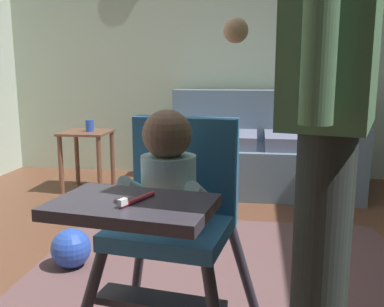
{
  "coord_description": "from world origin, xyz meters",
  "views": [
    {
      "loc": [
        0.33,
        -1.84,
        1.04
      ],
      "look_at": [
        0.12,
        -0.41,
        0.76
      ],
      "focal_mm": 40.85,
      "sensor_mm": 36.0,
      "label": 1
    }
  ],
  "objects_px": {
    "high_chair": "(171,201)",
    "toy_ball": "(71,248)",
    "side_table": "(87,147)",
    "couch": "(261,151)",
    "sippy_cup": "(90,126)",
    "adult_standing": "(328,111)"
  },
  "relations": [
    {
      "from": "adult_standing",
      "to": "sippy_cup",
      "type": "bearing_deg",
      "value": -39.84
    },
    {
      "from": "high_chair",
      "to": "toy_ball",
      "type": "xyz_separation_m",
      "value": [
        -0.7,
        0.77,
        -0.53
      ]
    },
    {
      "from": "couch",
      "to": "sippy_cup",
      "type": "distance_m",
      "value": 1.52
    },
    {
      "from": "toy_ball",
      "to": "sippy_cup",
      "type": "xyz_separation_m",
      "value": [
        -0.46,
        1.5,
        0.46
      ]
    },
    {
      "from": "couch",
      "to": "toy_ball",
      "type": "distance_m",
      "value": 2.06
    },
    {
      "from": "couch",
      "to": "sippy_cup",
      "type": "bearing_deg",
      "value": -79.34
    },
    {
      "from": "high_chair",
      "to": "side_table",
      "type": "xyz_separation_m",
      "value": [
        -1.2,
        2.27,
        -0.25
      ]
    },
    {
      "from": "high_chair",
      "to": "adult_standing",
      "type": "bearing_deg",
      "value": 81.98
    },
    {
      "from": "toy_ball",
      "to": "sippy_cup",
      "type": "distance_m",
      "value": 1.64
    },
    {
      "from": "high_chair",
      "to": "sippy_cup",
      "type": "xyz_separation_m",
      "value": [
        -1.16,
        2.27,
        -0.06
      ]
    },
    {
      "from": "toy_ball",
      "to": "side_table",
      "type": "height_order",
      "value": "side_table"
    },
    {
      "from": "adult_standing",
      "to": "sippy_cup",
      "type": "relative_size",
      "value": 16.49
    },
    {
      "from": "couch",
      "to": "side_table",
      "type": "relative_size",
      "value": 3.19
    },
    {
      "from": "high_chair",
      "to": "side_table",
      "type": "relative_size",
      "value": 1.79
    },
    {
      "from": "toy_ball",
      "to": "sippy_cup",
      "type": "height_order",
      "value": "sippy_cup"
    },
    {
      "from": "adult_standing",
      "to": "side_table",
      "type": "distance_m",
      "value": 2.96
    },
    {
      "from": "high_chair",
      "to": "sippy_cup",
      "type": "relative_size",
      "value": 9.31
    },
    {
      "from": "adult_standing",
      "to": "sippy_cup",
      "type": "xyz_separation_m",
      "value": [
        -1.61,
        2.4,
        -0.37
      ]
    },
    {
      "from": "side_table",
      "to": "sippy_cup",
      "type": "bearing_deg",
      "value": 0.0
    },
    {
      "from": "side_table",
      "to": "sippy_cup",
      "type": "distance_m",
      "value": 0.19
    },
    {
      "from": "couch",
      "to": "high_chair",
      "type": "relative_size",
      "value": 1.78
    },
    {
      "from": "couch",
      "to": "side_table",
      "type": "bearing_deg",
      "value": -79.57
    }
  ]
}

